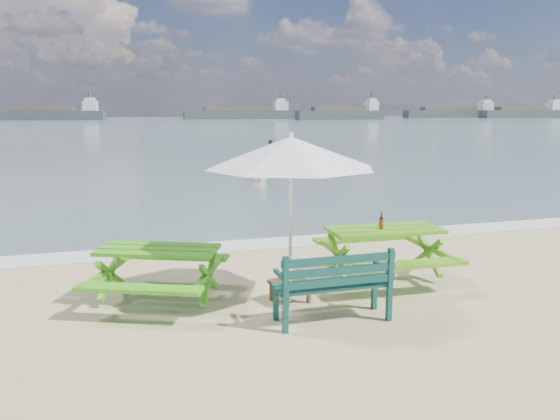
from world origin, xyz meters
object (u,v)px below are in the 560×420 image
object	(u,v)px
park_bench	(332,299)
beer_bottle	(381,223)
swimmer	(261,188)
picnic_table_right	(384,255)
side_table	(290,291)
picnic_table_left	(159,276)
patio_umbrella	(291,152)

from	to	relation	value
park_bench	beer_bottle	xyz separation A→B (m)	(1.36, 1.34, 0.66)
park_bench	swimmer	world-z (taller)	park_bench
picnic_table_right	park_bench	size ratio (longest dim) A/B	1.36
picnic_table_right	side_table	size ratio (longest dim) A/B	3.43
picnic_table_left	side_table	xyz separation A→B (m)	(1.78, -0.54, -0.22)
patio_umbrella	picnic_table_left	bearing A→B (deg)	163.04
side_table	patio_umbrella	world-z (taller)	patio_umbrella
picnic_table_left	patio_umbrella	xyz separation A→B (m)	(1.78, -0.54, 1.75)
picnic_table_right	patio_umbrella	size ratio (longest dim) A/B	0.69
picnic_table_right	side_table	world-z (taller)	picnic_table_right
picnic_table_left	side_table	world-z (taller)	picnic_table_left
side_table	patio_umbrella	size ratio (longest dim) A/B	0.20
picnic_table_left	park_bench	bearing A→B (deg)	-32.77
picnic_table_left	side_table	size ratio (longest dim) A/B	3.90
park_bench	swimmer	xyz separation A→B (m)	(2.55, 13.59, -0.57)
beer_bottle	picnic_table_left	bearing A→B (deg)	179.73
beer_bottle	swimmer	bearing A→B (deg)	84.42
park_bench	patio_umbrella	xyz separation A→B (m)	(-0.32, 0.81, 1.85)
picnic_table_right	park_bench	distance (m)	1.97
picnic_table_left	picnic_table_right	distance (m)	3.54
picnic_table_left	beer_bottle	world-z (taller)	beer_bottle
picnic_table_right	beer_bottle	size ratio (longest dim) A/B	7.55
park_bench	beer_bottle	world-z (taller)	beer_bottle
side_table	park_bench	bearing A→B (deg)	-68.54
picnic_table_right	beer_bottle	bearing A→B (deg)	-169.17
park_bench	picnic_table_right	bearing A→B (deg)	43.30
picnic_table_right	side_table	distance (m)	1.85
picnic_table_right	swimmer	xyz separation A→B (m)	(1.12, 12.24, -0.69)
side_table	beer_bottle	size ratio (longest dim) A/B	2.20
side_table	swimmer	bearing A→B (deg)	77.34
patio_umbrella	picnic_table_right	bearing A→B (deg)	17.20
picnic_table_left	patio_umbrella	distance (m)	2.56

